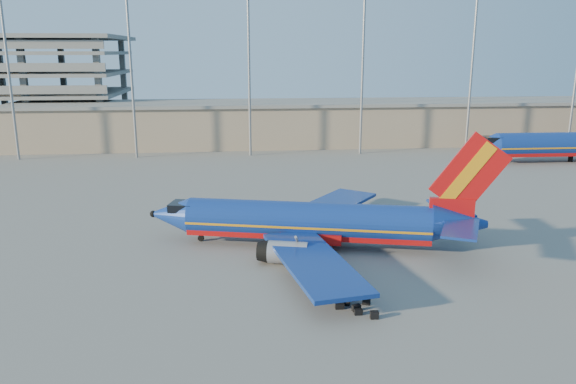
% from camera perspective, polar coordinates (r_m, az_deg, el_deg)
% --- Properties ---
extents(ground, '(220.00, 220.00, 0.00)m').
position_cam_1_polar(ground, '(57.00, 2.72, -4.48)').
color(ground, slate).
rests_on(ground, ground).
extents(terminal_building, '(122.00, 16.00, 8.50)m').
position_cam_1_polar(terminal_building, '(113.73, 3.57, 7.09)').
color(terminal_building, gray).
rests_on(terminal_building, ground).
extents(light_mast_row, '(101.60, 1.60, 28.65)m').
position_cam_1_polar(light_mast_row, '(100.29, 1.89, 13.76)').
color(light_mast_row, gray).
rests_on(light_mast_row, ground).
extents(aircraft_main, '(33.01, 31.37, 11.36)m').
position_cam_1_polar(aircraft_main, '(53.23, 2.83, -3.09)').
color(aircraft_main, navy).
rests_on(aircraft_main, ground).
extents(luggage_pile, '(2.75, 2.86, 0.54)m').
position_cam_1_polar(luggage_pile, '(41.62, 6.88, -11.50)').
color(luggage_pile, black).
rests_on(luggage_pile, ground).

